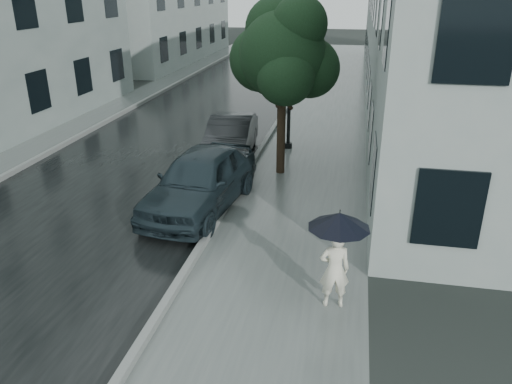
% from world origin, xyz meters
% --- Properties ---
extents(ground, '(120.00, 120.00, 0.00)m').
position_xyz_m(ground, '(0.00, 0.00, 0.00)').
color(ground, black).
rests_on(ground, ground).
extents(sidewalk, '(3.50, 60.00, 0.01)m').
position_xyz_m(sidewalk, '(0.25, 12.00, 0.00)').
color(sidewalk, slate).
rests_on(sidewalk, ground).
extents(kerb_near, '(0.15, 60.00, 0.15)m').
position_xyz_m(kerb_near, '(-1.57, 12.00, 0.07)').
color(kerb_near, slate).
rests_on(kerb_near, ground).
extents(asphalt_road, '(6.85, 60.00, 0.00)m').
position_xyz_m(asphalt_road, '(-5.08, 12.00, 0.00)').
color(asphalt_road, black).
rests_on(asphalt_road, ground).
extents(kerb_far, '(0.15, 60.00, 0.15)m').
position_xyz_m(kerb_far, '(-8.57, 12.00, 0.07)').
color(kerb_far, slate).
rests_on(kerb_far, ground).
extents(sidewalk_far, '(1.70, 60.00, 0.01)m').
position_xyz_m(sidewalk_far, '(-9.50, 12.00, 0.00)').
color(sidewalk_far, '#4C5451').
rests_on(sidewalk_far, ground).
extents(building_near, '(7.02, 36.00, 9.00)m').
position_xyz_m(building_near, '(5.47, 19.50, 4.50)').
color(building_near, gray).
rests_on(building_near, ground).
extents(building_far_b, '(7.02, 18.00, 8.00)m').
position_xyz_m(building_far_b, '(-13.77, 30.00, 4.00)').
color(building_far_b, gray).
rests_on(building_far_b, ground).
extents(pedestrian, '(0.59, 0.45, 1.47)m').
position_xyz_m(pedestrian, '(1.36, 0.40, 0.74)').
color(pedestrian, silver).
rests_on(pedestrian, sidewalk).
extents(umbrella, '(1.17, 1.17, 0.96)m').
position_xyz_m(umbrella, '(1.38, 0.39, 1.71)').
color(umbrella, black).
rests_on(umbrella, ground).
extents(street_tree, '(3.23, 2.93, 5.13)m').
position_xyz_m(street_tree, '(-0.60, 7.11, 3.55)').
color(street_tree, '#332619').
rests_on(street_tree, ground).
extents(lamp_post, '(0.82, 0.47, 5.39)m').
position_xyz_m(lamp_post, '(-0.84, 9.43, 3.08)').
color(lamp_post, black).
rests_on(lamp_post, ground).
extents(car_near, '(2.35, 4.69, 1.53)m').
position_xyz_m(car_near, '(-2.20, 4.00, 0.77)').
color(car_near, '#1B282E').
rests_on(car_near, ground).
extents(car_far, '(1.71, 4.10, 1.32)m').
position_xyz_m(car_far, '(-2.48, 8.26, 0.67)').
color(car_far, black).
rests_on(car_far, ground).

